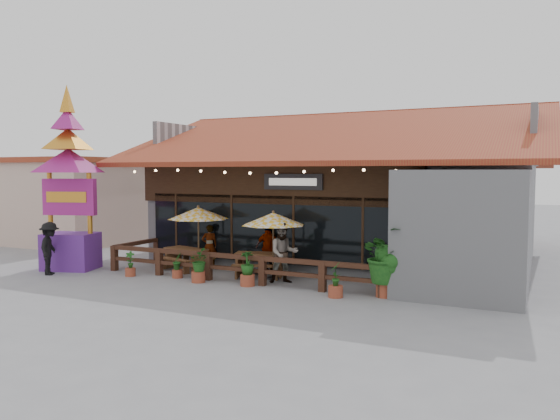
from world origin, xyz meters
The scene contains 19 objects.
ground centered at (0.00, 0.00, 0.00)m, with size 100.00×100.00×0.00m, color gray.
restaurant_building centered at (0.26, 6.61, 2.21)m, with size 15.50×14.73×6.09m.
patio_railing centered at (-2.25, -0.27, 0.61)m, with size 10.00×2.60×0.92m.
neighbor_building centered at (-15.00, 6.00, 2.14)m, with size 8.40×8.40×4.22m.
umbrella_left centered at (-3.89, 0.99, 2.04)m, with size 2.32×2.32×2.34m.
umbrella_right centered at (-0.66, 0.58, 1.99)m, with size 2.20×2.20×2.28m.
picnic_table_left centered at (-4.29, 0.77, 0.53)m, with size 1.92×1.76×0.78m.
picnic_table_right centered at (-1.29, 0.82, 0.54)m, with size 2.01×1.85×0.80m.
thai_sign_tower centered at (-8.13, -0.96, 3.78)m, with size 3.29×3.29×7.15m.
tropical_plant centered at (3.36, -0.35, 1.15)m, with size 1.93×1.92×2.02m.
diner_a centered at (-3.87, 1.67, 0.79)m, with size 0.58×0.38×1.58m, color #362111.
diner_b centered at (-0.08, 0.16, 0.96)m, with size 0.93×0.73×1.92m, color #362111.
diner_c centered at (-1.38, 1.66, 0.86)m, with size 1.01×0.42×1.72m, color #362111.
pedestrian centered at (-7.95, -2.07, 0.91)m, with size 1.18×0.68×1.83m, color black.
planter_a centered at (-5.27, -1.08, 0.36)m, with size 0.36×0.35×0.85m.
planter_b centered at (-3.64, -0.64, 0.39)m, with size 0.35×0.35×0.86m.
planter_c centered at (-2.59, -0.94, 0.61)m, with size 0.87×0.86×1.08m.
planter_d centered at (-0.90, -0.75, 0.53)m, with size 0.59×0.59×1.11m.
planter_e centered at (2.10, -1.02, 0.43)m, with size 0.42×0.42×1.02m.
Camera 1 is at (7.28, -15.40, 3.54)m, focal length 35.00 mm.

